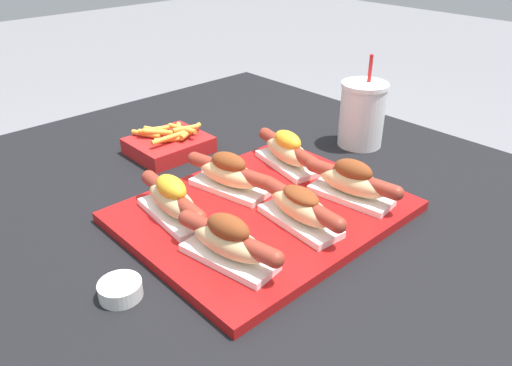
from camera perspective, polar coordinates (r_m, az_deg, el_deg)
patio_table at (r=1.14m, az=-4.35°, el=-17.22°), size 1.25×1.20×0.68m
serving_tray at (r=0.88m, az=0.89°, el=-3.25°), size 0.46×0.38×0.02m
hot_dog_0 at (r=0.73m, az=-3.15°, el=-6.62°), size 0.08×0.19×0.08m
hot_dog_1 at (r=0.82m, az=5.09°, el=-2.75°), size 0.07×0.19×0.07m
hot_dog_2 at (r=0.90m, az=10.92°, el=0.18°), size 0.08×0.19×0.08m
hot_dog_3 at (r=0.84m, az=-9.56°, el=-1.86°), size 0.07×0.19×0.08m
hot_dog_4 at (r=0.92m, az=-3.12°, el=1.11°), size 0.09×0.19×0.07m
hot_dog_5 at (r=1.01m, az=3.59°, el=3.72°), size 0.09×0.19×0.07m
sauce_bowl at (r=0.73m, az=-15.26°, el=-11.59°), size 0.06×0.06×0.02m
drink_cup at (r=1.16m, az=12.03°, el=7.69°), size 0.10×0.10×0.21m
fries_basket at (r=1.13m, az=-9.92°, el=4.41°), size 0.16×0.14×0.06m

